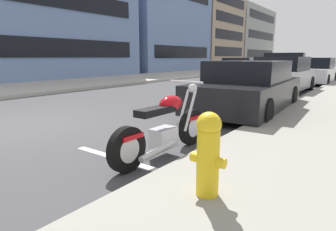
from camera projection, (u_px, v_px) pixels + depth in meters
The scene contains 14 objects.
ground_plane at pixel (9, 126), 6.10m from camera, with size 260.00×260.00×0.00m, color #3D3D3F.
sidewalk_far_curb at pixel (143, 78), 19.42m from camera, with size 120.00×5.00×0.14m, color #ADA89E.
parking_stall_stripe at pixel (129, 162), 4.03m from camera, with size 0.12×2.20×0.01m, color silver.
parked_motorcycle at pixel (165, 129), 4.22m from camera, with size 2.13×0.62×1.10m.
parked_car_mid_block at pixel (248, 88), 7.65m from camera, with size 4.60×2.11×1.37m.
parked_car_far_down_curb at pixel (282, 76), 11.92m from camera, with size 4.53×1.94×1.48m.
parked_car_near_corner at pixel (315, 72), 15.72m from camera, with size 4.03×1.83×1.43m.
crossing_truck at pixel (284, 62), 27.73m from camera, with size 2.37×5.11×1.85m.
car_opposite_curb at pixel (236, 67), 23.91m from camera, with size 4.22×2.10×1.39m.
fire_hydrant at pixel (208, 152), 2.71m from camera, with size 0.24×0.36×0.83m.
townhouse_far_uphill at pixel (7, 11), 19.16m from camera, with size 14.34×11.18×9.02m.
townhouse_near_left at pixel (150, 28), 29.09m from camera, with size 10.72×8.36×8.69m.
townhouse_corner_block at pixel (198, 31), 37.49m from camera, with size 9.39×9.21×9.59m.
townhouse_mid_block at pixel (235, 38), 46.89m from camera, with size 13.49×9.11×8.96m.
Camera 1 is at (-2.74, -6.27, 1.48)m, focal length 30.19 mm.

